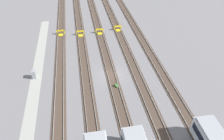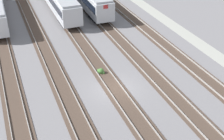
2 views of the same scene
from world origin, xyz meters
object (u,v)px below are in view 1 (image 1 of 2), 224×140
(bumper_stop_nearest_track, at_px, (61,33))
(bumper_stop_middle_track, at_px, (100,32))
(electrical_cabinet, at_px, (34,74))
(weed_clump, at_px, (116,86))
(bumper_stop_near_inner_track, at_px, (80,33))
(bumper_stop_far_inner_track, at_px, (118,28))

(bumper_stop_nearest_track, distance_m, bumper_stop_middle_track, 9.73)
(electrical_cabinet, bearing_deg, bumper_stop_nearest_track, 164.42)
(electrical_cabinet, xyz_separation_m, weed_clump, (5.12, 14.57, -0.56))
(bumper_stop_middle_track, xyz_separation_m, electrical_cabinet, (15.55, -14.30, 0.29))
(bumper_stop_nearest_track, xyz_separation_m, weed_clump, (21.69, 9.95, -0.27))
(bumper_stop_near_inner_track, height_order, electrical_cabinet, electrical_cabinet)
(bumper_stop_nearest_track, xyz_separation_m, bumper_stop_far_inner_track, (0.05, 14.52, 0.00))
(bumper_stop_far_inner_track, height_order, weed_clump, bumper_stop_far_inner_track)
(bumper_stop_far_inner_track, distance_m, weed_clump, 22.12)
(bumper_stop_near_inner_track, bearing_deg, electrical_cabinet, -31.61)
(electrical_cabinet, bearing_deg, weed_clump, 70.63)
(bumper_stop_middle_track, distance_m, electrical_cabinet, 21.13)
(bumper_stop_middle_track, height_order, electrical_cabinet, electrical_cabinet)
(electrical_cabinet, height_order, weed_clump, electrical_cabinet)
(bumper_stop_middle_track, bearing_deg, electrical_cabinet, -42.60)
(bumper_stop_nearest_track, height_order, bumper_stop_near_inner_track, same)
(electrical_cabinet, relative_size, weed_clump, 1.74)
(bumper_stop_far_inner_track, bearing_deg, electrical_cabinet, -49.21)
(bumper_stop_middle_track, bearing_deg, weed_clump, 0.75)
(bumper_stop_near_inner_track, bearing_deg, bumper_stop_middle_track, 92.05)
(bumper_stop_far_inner_track, relative_size, electrical_cabinet, 1.25)
(bumper_stop_nearest_track, xyz_separation_m, electrical_cabinet, (16.57, -4.62, 0.29))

